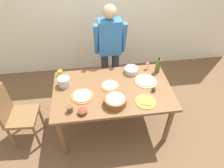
{
  "coord_description": "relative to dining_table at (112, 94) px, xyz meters",
  "views": [
    {
      "loc": [
        -0.27,
        -1.96,
        2.63
      ],
      "look_at": [
        0.0,
        0.05,
        0.81
      ],
      "focal_mm": 32.23,
      "sensor_mm": 36.0,
      "label": 1
    }
  ],
  "objects": [
    {
      "name": "wall_back",
      "position": [
        0.0,
        1.6,
        0.63
      ],
      "size": [
        5.6,
        0.1,
        2.6
      ],
      "primitive_type": "cube",
      "color": "silver",
      "rests_on": "ground"
    },
    {
      "name": "cup_small_brown",
      "position": [
        -0.56,
        -0.32,
        0.13
      ],
      "size": [
        0.07,
        0.07,
        0.08
      ],
      "primitive_type": "cylinder",
      "color": "brown",
      "rests_on": "dining_table"
    },
    {
      "name": "chair_wooden_left",
      "position": [
        -1.32,
        -0.07,
        -0.13
      ],
      "size": [
        0.43,
        0.43,
        0.95
      ],
      "color": "brown",
      "rests_on": "ground"
    },
    {
      "name": "dining_table",
      "position": [
        0.0,
        0.0,
        0.0
      ],
      "size": [
        1.6,
        0.96,
        0.76
      ],
      "color": "brown",
      "rests_on": "ground"
    },
    {
      "name": "steel_pot",
      "position": [
        -0.64,
        0.17,
        0.16
      ],
      "size": [
        0.17,
        0.17,
        0.13
      ],
      "color": "#B7B7BC",
      "rests_on": "dining_table"
    },
    {
      "name": "pizza_cooked_on_tray",
      "position": [
        -0.41,
        -0.08,
        0.1
      ],
      "size": [
        0.29,
        0.29,
        0.02
      ],
      "color": "#C67A33",
      "rests_on": "dining_table"
    },
    {
      "name": "avocado",
      "position": [
        0.54,
        -0.11,
        0.13
      ],
      "size": [
        0.06,
        0.06,
        0.07
      ],
      "primitive_type": "ellipsoid",
      "color": "#2D4219",
      "rests_on": "dining_table"
    },
    {
      "name": "popcorn_bowl",
      "position": [
        -0.0,
        -0.27,
        0.15
      ],
      "size": [
        0.28,
        0.28,
        0.11
      ],
      "color": "brown",
      "rests_on": "dining_table"
    },
    {
      "name": "person_cook",
      "position": [
        0.06,
        0.76,
        0.27
      ],
      "size": [
        0.49,
        0.25,
        1.62
      ],
      "color": "#2D2D38",
      "rests_on": "ground"
    },
    {
      "name": "salt_shaker",
      "position": [
        0.58,
        0.38,
        0.14
      ],
      "size": [
        0.04,
        0.04,
        0.11
      ],
      "color": "white",
      "rests_on": "dining_table"
    },
    {
      "name": "ground",
      "position": [
        0.0,
        0.0,
        -0.67
      ],
      "size": [
        8.0,
        8.0,
        0.0
      ],
      "primitive_type": "plane",
      "color": "brown"
    },
    {
      "name": "pizza_raw_on_board",
      "position": [
        0.49,
        0.1,
        0.1
      ],
      "size": [
        0.31,
        0.31,
        0.02
      ],
      "color": "beige",
      "rests_on": "dining_table"
    },
    {
      "name": "olive_oil_bottle",
      "position": [
        0.71,
        0.29,
        0.2
      ],
      "size": [
        0.07,
        0.07,
        0.26
      ],
      "color": "#47561E",
      "rests_on": "dining_table"
    },
    {
      "name": "cup_orange",
      "position": [
        -0.71,
        0.39,
        0.13
      ],
      "size": [
        0.07,
        0.07,
        0.08
      ],
      "primitive_type": "cylinder",
      "color": "orange",
      "rests_on": "dining_table"
    },
    {
      "name": "pizza_second_cooked",
      "position": [
        -0.03,
        0.06,
        0.1
      ],
      "size": [
        0.25,
        0.25,
        0.02
      ],
      "color": "#C67A33",
      "rests_on": "dining_table"
    },
    {
      "name": "mixing_bowl_steel",
      "position": [
        0.32,
        0.32,
        0.13
      ],
      "size": [
        0.2,
        0.2,
        0.08
      ],
      "color": "#B7B7BC",
      "rests_on": "dining_table"
    },
    {
      "name": "plate_with_slice",
      "position": [
        0.38,
        -0.29,
        0.1
      ],
      "size": [
        0.26,
        0.26,
        0.02
      ],
      "color": "gold",
      "rests_on": "dining_table"
    },
    {
      "name": "small_sauce_bowl",
      "position": [
        -0.41,
        -0.37,
        0.12
      ],
      "size": [
        0.11,
        0.11,
        0.06
      ],
      "color": "#4C2D1E",
      "rests_on": "dining_table"
    }
  ]
}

